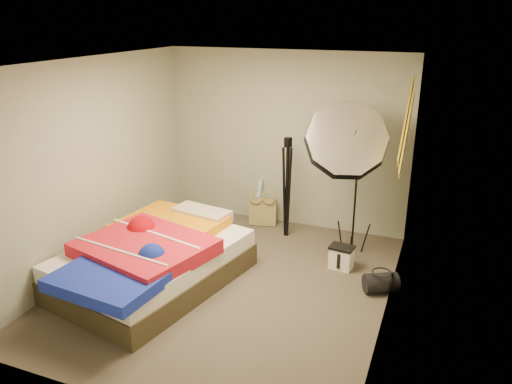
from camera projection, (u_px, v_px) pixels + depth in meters
The scene contains 15 objects.
floor at pixel (229, 284), 5.76m from camera, with size 4.00×4.00×0.00m, color brown.
ceiling at pixel (224, 62), 4.92m from camera, with size 4.00×4.00×0.00m, color silver.
wall_back at pixel (286, 140), 7.09m from camera, with size 3.50×3.50×0.00m, color #969D8C.
wall_front at pixel (111, 265), 3.59m from camera, with size 3.50×3.50×0.00m, color #969D8C.
wall_left at pixel (93, 165), 5.94m from camera, with size 4.00×4.00×0.00m, color #969D8C.
wall_right at pixel (394, 204), 4.73m from camera, with size 4.00×4.00×0.00m, color #969D8C.
tote_bag at pixel (263, 212), 7.34m from camera, with size 0.40×0.12×0.40m, color tan.
wrapping_roll at pixel (258, 200), 7.45m from camera, with size 0.07×0.07×0.64m, color #6096D1.
camera_case at pixel (341, 258), 6.09m from camera, with size 0.27×0.19×0.27m, color white.
duffel_bag at pixel (381, 283), 5.58m from camera, with size 0.23×0.23×0.37m, color black.
wall_stripe_upper at pixel (406, 119), 5.03m from camera, with size 0.02×1.10×0.10m, color gold.
wall_stripe_lower at pixel (407, 133), 5.32m from camera, with size 0.02×1.10×0.10m, color gold.
bed at pixel (153, 259), 5.69m from camera, with size 1.86×2.46×0.62m.
photo_umbrella at pixel (346, 141), 5.95m from camera, with size 1.14×0.94×2.11m.
camera_tripod at pixel (287, 181), 6.77m from camera, with size 0.10×0.10×1.41m.
Camera 1 is at (2.15, -4.59, 2.96)m, focal length 35.00 mm.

